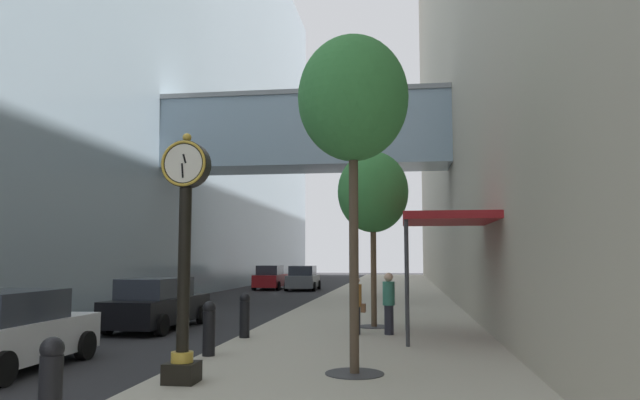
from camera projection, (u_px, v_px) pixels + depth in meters
name	position (u px, v px, depth m)	size (l,w,h in m)	color
ground_plane	(316.00, 302.00, 30.48)	(110.00, 110.00, 0.00)	#262628
sidewalk_right	(385.00, 297.00, 32.96)	(6.94, 80.00, 0.14)	#ADA593
building_block_left	(131.00, 39.00, 36.63)	(23.97, 80.00, 31.88)	#93A8B7
street_clock	(184.00, 243.00, 10.38)	(0.84, 0.55, 4.39)	black
bollard_nearest	(51.00, 384.00, 7.16)	(0.29, 0.29, 1.19)	black
bollard_third	(209.00, 327.00, 12.99)	(0.29, 0.29, 1.19)	black
bollard_fourth	(245.00, 314.00, 15.91)	(0.29, 0.29, 1.19)	black
street_tree_near	(353.00, 101.00, 11.43)	(2.15, 2.15, 6.49)	#333335
street_tree_mid_near	(373.00, 193.00, 18.67)	(2.24, 2.24, 5.52)	#333335
pedestrian_walking	(356.00, 303.00, 16.62)	(0.48, 0.37, 1.63)	#23232D
pedestrian_by_clock	(389.00, 302.00, 16.52)	(0.45, 0.45, 1.73)	#23232D
storefront_awning	(446.00, 221.00, 16.00)	(2.40, 3.60, 3.30)	maroon
car_grey_near	(303.00, 278.00, 40.72)	(2.17, 4.16, 1.69)	slate
car_black_mid	(158.00, 304.00, 18.89)	(2.08, 4.74, 1.64)	black
car_red_far	(270.00, 278.00, 41.88)	(1.96, 4.31, 1.71)	#AD191E
car_white_trailing	(9.00, 332.00, 11.96)	(1.98, 4.18, 1.63)	silver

